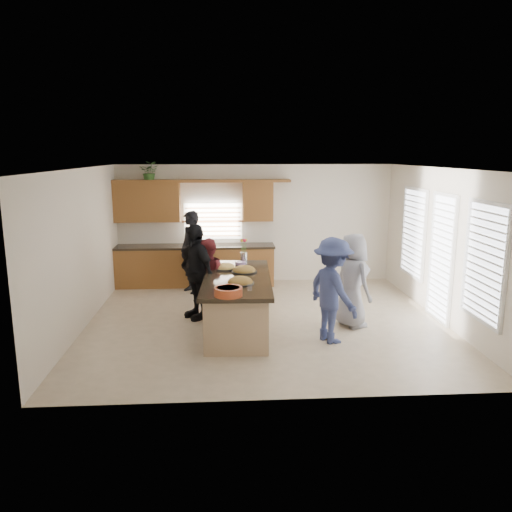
{
  "coord_description": "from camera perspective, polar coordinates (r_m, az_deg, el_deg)",
  "views": [
    {
      "loc": [
        -0.74,
        -8.78,
        3.07
      ],
      "look_at": [
        -0.15,
        0.43,
        1.15
      ],
      "focal_mm": 35.0,
      "sensor_mm": 36.0,
      "label": 1
    }
  ],
  "objects": [
    {
      "name": "woman_left_back",
      "position": [
        11.1,
        -7.44,
        0.45
      ],
      "size": [
        0.74,
        0.8,
        1.83
      ],
      "primitive_type": "imported",
      "rotation": [
        0.0,
        0.0,
        -0.97
      ],
      "color": "black",
      "rests_on": "ground"
    },
    {
      "name": "potted_plant",
      "position": [
        11.73,
        -12.04,
        9.38
      ],
      "size": [
        0.46,
        0.41,
        0.47
      ],
      "primitive_type": "imported",
      "rotation": [
        0.0,
        0.0,
        -0.09
      ],
      "color": "#376829",
      "rests_on": "back_cabinetry"
    },
    {
      "name": "platter_back",
      "position": [
        9.25,
        -3.5,
        -1.33
      ],
      "size": [
        0.41,
        0.41,
        0.17
      ],
      "color": "black",
      "rests_on": "island"
    },
    {
      "name": "floor",
      "position": [
        9.33,
        1.07,
        -7.46
      ],
      "size": [
        6.5,
        6.5,
        0.0
      ],
      "primitive_type": "plane",
      "color": "beige",
      "rests_on": "ground"
    },
    {
      "name": "clear_cup",
      "position": [
        7.82,
        -0.72,
        -3.63
      ],
      "size": [
        0.08,
        0.08,
        0.09
      ],
      "primitive_type": "cylinder",
      "color": "white",
      "rests_on": "island"
    },
    {
      "name": "platter_front",
      "position": [
        8.21,
        -1.81,
        -3.01
      ],
      "size": [
        0.46,
        0.46,
        0.19
      ],
      "color": "black",
      "rests_on": "island"
    },
    {
      "name": "woman_right_front",
      "position": [
        9.02,
        10.98,
        -2.75
      ],
      "size": [
        0.8,
        0.96,
        1.69
      ],
      "primitive_type": "imported",
      "rotation": [
        0.0,
        0.0,
        1.95
      ],
      "color": "gray",
      "rests_on": "ground"
    },
    {
      "name": "right_wall_glazing",
      "position": [
        9.66,
        20.56,
        0.7
      ],
      "size": [
        0.06,
        4.0,
        2.25
      ],
      "color": "white",
      "rests_on": "ground"
    },
    {
      "name": "platter_mid",
      "position": [
        9.0,
        -1.35,
        -1.68
      ],
      "size": [
        0.46,
        0.46,
        0.19
      ],
      "color": "black",
      "rests_on": "island"
    },
    {
      "name": "woman_left_mid",
      "position": [
        9.33,
        -5.59,
        -2.63
      ],
      "size": [
        0.63,
        0.78,
        1.52
      ],
      "primitive_type": "imported",
      "rotation": [
        0.0,
        0.0,
        -1.5
      ],
      "color": "maroon",
      "rests_on": "ground"
    },
    {
      "name": "salad_bowl",
      "position": [
        7.52,
        -3.18,
        -4.03
      ],
      "size": [
        0.43,
        0.43,
        0.13
      ],
      "color": "#B94722",
      "rests_on": "island"
    },
    {
      "name": "plate_stack",
      "position": [
        9.62,
        -1.78,
        -0.82
      ],
      "size": [
        0.2,
        0.2,
        0.05
      ],
      "primitive_type": "cylinder",
      "color": "#B58BCA",
      "rests_on": "island"
    },
    {
      "name": "back_cabinetry",
      "position": [
        11.73,
        -7.19,
        1.06
      ],
      "size": [
        4.08,
        0.66,
        2.46
      ],
      "color": "brown",
      "rests_on": "ground"
    },
    {
      "name": "room_shell",
      "position": [
        8.89,
        1.11,
        4.2
      ],
      "size": [
        6.52,
        6.02,
        2.81
      ],
      "color": "silver",
      "rests_on": "ground"
    },
    {
      "name": "flower_vase",
      "position": [
        9.85,
        -1.41,
        0.68
      ],
      "size": [
        0.14,
        0.14,
        0.45
      ],
      "color": "silver",
      "rests_on": "island"
    },
    {
      "name": "woman_right_back",
      "position": [
        8.22,
        8.75,
        -3.9
      ],
      "size": [
        1.05,
        1.29,
        1.74
      ],
      "primitive_type": "imported",
      "rotation": [
        0.0,
        0.0,
        1.99
      ],
      "color": "navy",
      "rests_on": "ground"
    },
    {
      "name": "woman_left_front",
      "position": [
        9.35,
        -6.85,
        -1.76
      ],
      "size": [
        0.94,
        1.12,
        1.8
      ],
      "primitive_type": "imported",
      "rotation": [
        0.0,
        0.0,
        -1.0
      ],
      "color": "black",
      "rests_on": "ground"
    },
    {
      "name": "island",
      "position": [
        8.82,
        -2.14,
        -5.52
      ],
      "size": [
        1.27,
        2.75,
        0.95
      ],
      "rotation": [
        0.0,
        0.0,
        -0.04
      ],
      "color": "tan",
      "rests_on": "ground"
    }
  ]
}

